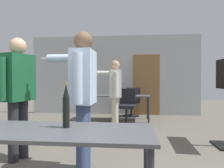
{
  "coord_description": "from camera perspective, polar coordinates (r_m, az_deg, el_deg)",
  "views": [
    {
      "loc": [
        0.71,
        -1.5,
        1.16
      ],
      "look_at": [
        0.28,
        2.62,
        1.1
      ],
      "focal_mm": 35.0,
      "sensor_mm": 36.0,
      "label": 1
    }
  ],
  "objects": [
    {
      "name": "office_chair_near_pushed",
      "position": [
        7.09,
        5.2,
        -4.95
      ],
      "size": [
        0.57,
        0.62,
        0.94
      ],
      "rotation": [
        0.0,
        0.0,
        0.27
      ],
      "color": "black",
      "rests_on": "ground_plane"
    },
    {
      "name": "office_chair_far_right",
      "position": [
        5.84,
        3.88,
        -6.16
      ],
      "size": [
        0.52,
        0.57,
        0.95
      ],
      "rotation": [
        0.0,
        0.0,
        3.04
      ],
      "color": "black",
      "rests_on": "ground_plane"
    },
    {
      "name": "person_right_polo",
      "position": [
        2.82,
        -7.75,
        -0.88
      ],
      "size": [
        0.81,
        0.69,
        1.79
      ],
      "rotation": [
        0.0,
        0.0,
        1.58
      ],
      "color": "#3D4C75",
      "rests_on": "ground_plane"
    },
    {
      "name": "person_center_tall",
      "position": [
        4.96,
        0.63,
        -1.3
      ],
      "size": [
        0.83,
        0.65,
        1.63
      ],
      "rotation": [
        0.0,
        0.0,
        1.74
      ],
      "color": "beige",
      "rests_on": "ground_plane"
    },
    {
      "name": "beer_bottle",
      "position": [
        2.06,
        -11.9,
        -5.74
      ],
      "size": [
        0.06,
        0.06,
        0.41
      ],
      "color": "black",
      "rests_on": "conference_table_near"
    },
    {
      "name": "conference_table_far",
      "position": [
        6.42,
        1.24,
        -3.58
      ],
      "size": [
        1.95,
        0.71,
        0.73
      ],
      "color": "#4C4C51",
      "rests_on": "ground_plane"
    },
    {
      "name": "back_wall",
      "position": [
        7.57,
        0.79,
        2.27
      ],
      "size": [
        5.8,
        0.12,
        2.71
      ],
      "color": "#B2B5B7",
      "rests_on": "ground_plane"
    },
    {
      "name": "person_left_plaid",
      "position": [
        3.49,
        -23.49,
        -0.59
      ],
      "size": [
        0.77,
        0.82,
        1.79
      ],
      "rotation": [
        0.0,
        0.0,
        1.29
      ],
      "color": "#28282D",
      "rests_on": "ground_plane"
    },
    {
      "name": "conference_table_near",
      "position": [
        2.16,
        -22.5,
        -12.27
      ],
      "size": [
        2.36,
        0.74,
        0.73
      ],
      "color": "#4C4C51",
      "rests_on": "ground_plane"
    }
  ]
}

